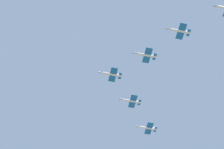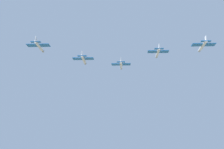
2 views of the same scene
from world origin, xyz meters
name	(u,v)px [view 2 (image 2 of 2)]	position (x,y,z in m)	size (l,w,h in m)	color
jet_lead	(121,65)	(-13.27, -6.98, 183.59)	(13.06, 9.75, 2.70)	white
jet_port_inner	(83,59)	(-31.54, 6.14, 182.16)	(13.06, 9.75, 2.70)	white
jet_starboard_inner	(158,52)	(-24.90, -26.23, 185.01)	(13.06, 9.75, 2.70)	white
jet_port_outer	(39,46)	(-48.54, 19.52, 183.89)	(13.06, 9.75, 2.70)	white
jet_starboard_outer	(203,45)	(-35.26, -45.22, 183.28)	(13.06, 9.75, 2.70)	white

